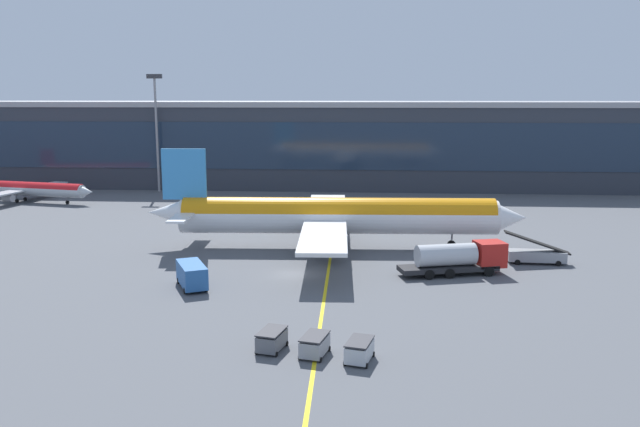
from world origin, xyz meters
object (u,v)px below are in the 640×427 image
main_airliner (336,216)px  fuel_tanker (459,258)px  crew_van (192,274)px  baggage_cart_2 (359,350)px  baggage_cart_0 (272,340)px  baggage_cart_1 (315,345)px  commuter_jet_far (26,189)px  belt_loader (536,254)px

main_airliner → fuel_tanker: main_airliner is taller
crew_van → baggage_cart_2: size_ratio=1.85×
fuel_tanker → baggage_cart_2: size_ratio=3.78×
baggage_cart_0 → main_airliner: bearing=84.7°
main_airliner → baggage_cart_2: 33.38m
baggage_cart_1 → main_airliner: bearing=90.3°
fuel_tanker → commuter_jet_far: bearing=148.9°
baggage_cart_1 → commuter_jet_far: (-53.86, 61.98, 1.51)m
main_airliner → fuel_tanker: 16.85m
baggage_cart_0 → crew_van: bearing=123.6°
crew_van → belt_loader: size_ratio=0.78×
baggage_cart_2 → commuter_jet_far: bearing=132.3°
fuel_tanker → belt_loader: bearing=29.7°
baggage_cart_0 → commuter_jet_far: bearing=129.7°
baggage_cart_0 → baggage_cart_2: size_ratio=1.00×
main_airliner → baggage_cart_0: 31.88m
commuter_jet_far → main_airliner: bearing=-28.9°
belt_loader → commuter_jet_far: bearing=155.0°
baggage_cart_2 → commuter_jet_far: 84.75m
crew_van → baggage_cart_0: size_ratio=1.85×
baggage_cart_0 → belt_loader: bearing=46.5°
crew_van → belt_loader: (34.54, 11.43, -0.32)m
fuel_tanker → baggage_cart_1: (-12.80, -21.78, -0.96)m
crew_van → belt_loader: 36.38m
main_airliner → baggage_cart_2: (3.28, -33.07, -3.14)m
baggage_cart_1 → baggage_cart_0: bearing=166.6°
crew_van → baggage_cart_2: crew_van is taller
baggage_cart_0 → commuter_jet_far: commuter_jet_far is taller
belt_loader → commuter_jet_far: (-75.53, 35.15, 1.31)m
main_airliner → belt_loader: 22.70m
main_airliner → baggage_cart_0: bearing=-95.3°
crew_van → baggage_cart_0: bearing=-56.4°
crew_van → baggage_cart_2: bearing=-45.3°
baggage_cart_1 → baggage_cart_2: (3.11, -0.74, 0.00)m
belt_loader → baggage_cart_2: (-18.55, -27.57, -0.21)m
baggage_cart_2 → baggage_cart_1: bearing=166.6°
belt_loader → fuel_tanker: bearing=-150.3°
main_airliner → belt_loader: size_ratio=6.40×
fuel_tanker → baggage_cart_1: size_ratio=3.78×
main_airliner → fuel_tanker: size_ratio=4.01×
fuel_tanker → baggage_cart_2: fuel_tanker is taller
main_airliner → baggage_cart_1: size_ratio=15.15×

